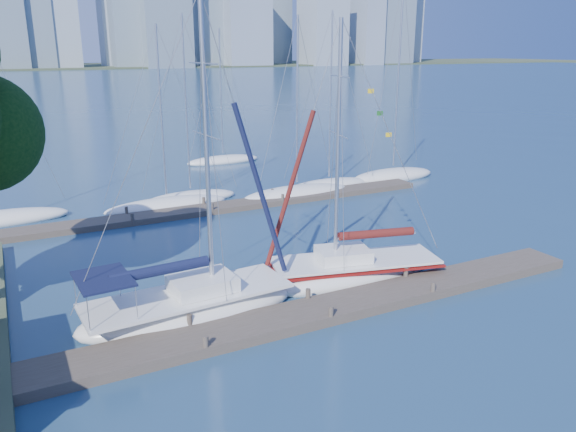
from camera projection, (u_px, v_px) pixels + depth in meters
name	position (u px, v px, depth m)	size (l,w,h in m)	color
ground	(319.00, 316.00, 22.24)	(700.00, 700.00, 0.00)	#18324D
near_dock	(319.00, 311.00, 22.18)	(26.00, 2.00, 0.40)	#463C33
far_dock	(223.00, 207.00, 36.70)	(30.00, 1.80, 0.36)	#463C33
far_shore	(13.00, 68.00, 294.97)	(800.00, 100.00, 1.50)	#38472D
sailboat_navy	(188.00, 295.00, 21.83)	(8.85, 3.38, 12.72)	white
sailboat_maroon	(355.00, 260.00, 25.57)	(8.59, 4.54, 11.94)	white
bg_boat_1	(167.00, 205.00, 36.97)	(8.32, 2.90, 11.93)	white
bg_boat_2	(191.00, 197.00, 38.86)	(6.71, 3.29, 12.61)	white
bg_boat_3	(297.00, 193.00, 39.92)	(8.54, 5.43, 12.63)	white
bg_boat_4	(329.00, 185.00, 42.45)	(7.10, 4.18, 12.99)	white
bg_boat_5	(393.00, 175.00, 45.29)	(7.97, 5.15, 15.85)	white
bg_boat_7	(223.00, 160.00, 51.76)	(7.17, 3.33, 12.13)	white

